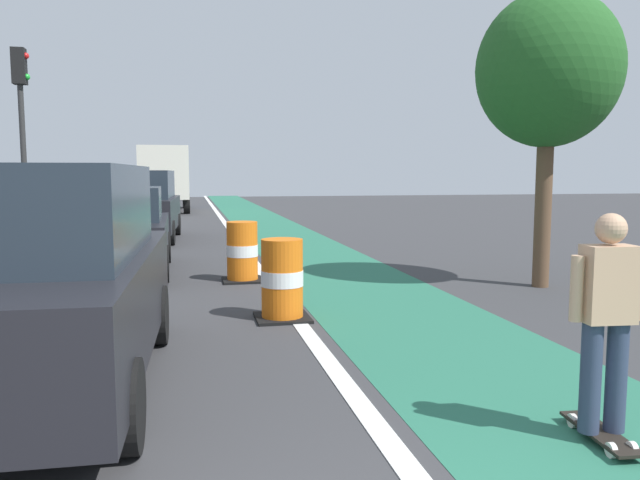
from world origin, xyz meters
The scene contains 11 objects.
bike_lane_strip centered at (2.40, 12.00, 0.00)m, with size 2.50×80.00×0.01m, color #286B51.
lane_divider_stripe centered at (0.90, 12.00, 0.01)m, with size 0.20×80.00×0.01m, color silver.
skateboarder_on_lane centered at (2.44, 2.00, 0.91)m, with size 0.57×0.82×1.69m.
parked_suv_nearest centered at (-1.77, 3.98, 1.04)m, with size 2.03×4.65×2.04m.
parked_sedan_second centered at (-1.84, 10.76, 0.83)m, with size 1.96×4.12×1.70m.
parked_suv_third centered at (-1.78, 16.94, 1.04)m, with size 2.07×4.67×2.04m.
traffic_barrel_front centered at (0.72, 6.30, 0.53)m, with size 0.73×0.73×1.09m.
traffic_barrel_mid centered at (0.45, 9.38, 0.53)m, with size 0.73×0.73×1.09m.
delivery_truck_down_block centered at (-1.63, 31.00, 1.85)m, with size 2.45×7.63×3.23m.
traffic_light_corner centered at (-4.59, 15.38, 3.50)m, with size 0.41×0.32×5.10m.
street_tree_sidewalk centered at (5.47, 7.75, 3.67)m, with size 2.40×2.40×5.00m.
Camera 1 is at (-0.50, -1.86, 1.97)m, focal length 34.79 mm.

